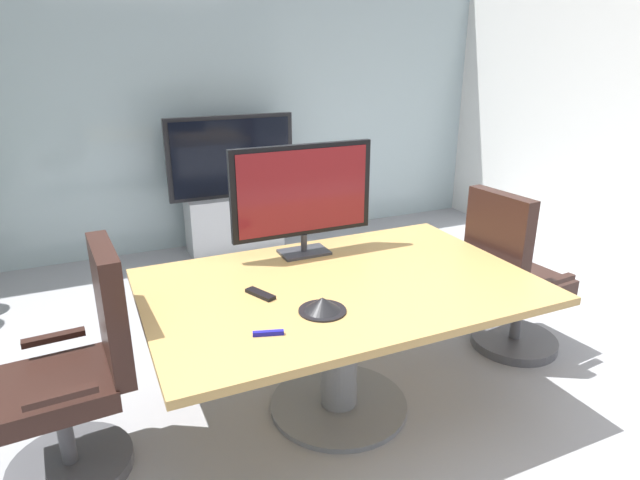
{
  "coord_description": "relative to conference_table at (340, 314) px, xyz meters",
  "views": [
    {
      "loc": [
        -1.09,
        -2.03,
        1.89
      ],
      "look_at": [
        0.05,
        0.47,
        0.91
      ],
      "focal_mm": 30.27,
      "sensor_mm": 36.0,
      "label": 1
    }
  ],
  "objects": [
    {
      "name": "ground_plane",
      "position": [
        -0.05,
        -0.22,
        -0.58
      ],
      "size": [
        7.45,
        7.45,
        0.0
      ],
      "primitive_type": "plane",
      "color": "#99999E"
    },
    {
      "name": "wall_back_glass_partition",
      "position": [
        -0.05,
        3.0,
        0.79
      ],
      "size": [
        6.29,
        0.1,
        2.73
      ],
      "primitive_type": "cube",
      "color": "#9EB2B7",
      "rests_on": "ground"
    },
    {
      "name": "conference_table",
      "position": [
        0.0,
        0.0,
        0.0
      ],
      "size": [
        1.96,
        1.28,
        0.76
      ],
      "color": "#B2894C",
      "rests_on": "ground"
    },
    {
      "name": "office_chair_left",
      "position": [
        -1.27,
        0.09,
        -0.12
      ],
      "size": [
        0.61,
        0.59,
        1.09
      ],
      "rotation": [
        0.0,
        0.0,
        -1.51
      ],
      "color": "#4C4C51",
      "rests_on": "ground"
    },
    {
      "name": "office_chair_right",
      "position": [
        1.27,
        0.09,
        -0.12
      ],
      "size": [
        0.61,
        0.59,
        1.09
      ],
      "rotation": [
        0.0,
        0.0,
        1.66
      ],
      "color": "#4C4C51",
      "rests_on": "ground"
    },
    {
      "name": "tv_monitor",
      "position": [
        -0.01,
        0.47,
        0.54
      ],
      "size": [
        0.84,
        0.18,
        0.64
      ],
      "color": "#333338",
      "rests_on": "conference_table"
    },
    {
      "name": "wall_display_unit",
      "position": [
        0.18,
        2.65,
        -0.14
      ],
      "size": [
        1.2,
        0.36,
        1.31
      ],
      "color": "#B7BABC",
      "rests_on": "ground"
    },
    {
      "name": "conference_phone",
      "position": [
        -0.22,
        -0.25,
        0.21
      ],
      "size": [
        0.22,
        0.22,
        0.07
      ],
      "color": "black",
      "rests_on": "conference_table"
    },
    {
      "name": "remote_control",
      "position": [
        -0.42,
        0.02,
        0.19
      ],
      "size": [
        0.11,
        0.18,
        0.02
      ],
      "primitive_type": "cube",
      "rotation": [
        0.0,
        0.0,
        0.41
      ],
      "color": "black",
      "rests_on": "conference_table"
    },
    {
      "name": "whiteboard_marker",
      "position": [
        -0.51,
        -0.35,
        0.19
      ],
      "size": [
        0.13,
        0.06,
        0.02
      ],
      "primitive_type": "cube",
      "rotation": [
        0.0,
        0.0,
        -0.3
      ],
      "color": "#1919A5",
      "rests_on": "conference_table"
    }
  ]
}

